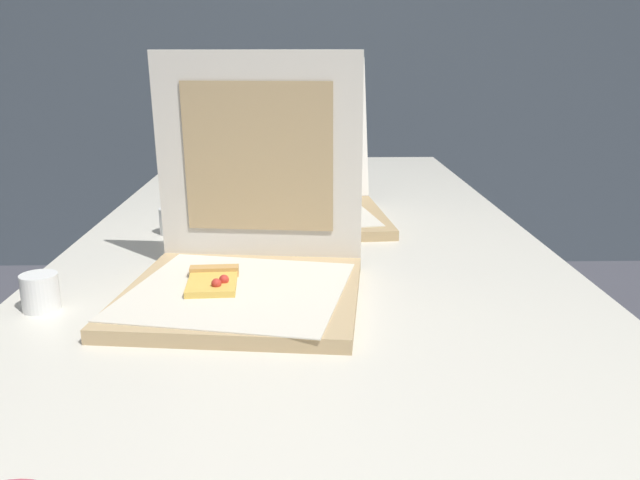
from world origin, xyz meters
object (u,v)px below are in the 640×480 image
object	(u,v)px
pizza_box_middle	(303,195)
cup_white_near_left	(40,292)
cup_white_mid	(173,221)
table	(308,263)
cup_white_far	(213,193)
pizza_box_front	(245,261)

from	to	relation	value
pizza_box_middle	cup_white_near_left	distance (m)	0.73
cup_white_mid	cup_white_near_left	bearing A→B (deg)	-104.69
table	cup_white_far	xyz separation A→B (m)	(-0.25, 0.40, 0.07)
cup_white_near_left	cup_white_mid	xyz separation A→B (m)	(0.12, 0.45, 0.00)
cup_white_mid	pizza_box_middle	bearing A→B (deg)	27.51
pizza_box_front	cup_white_mid	bearing A→B (deg)	122.99
table	cup_white_far	size ratio (longest dim) A/B	42.31
cup_white_far	cup_white_near_left	world-z (taller)	same
pizza_box_front	cup_white_far	world-z (taller)	pizza_box_front
pizza_box_front	cup_white_near_left	size ratio (longest dim) A/B	7.15
table	pizza_box_front	bearing A→B (deg)	-109.90
pizza_box_front	cup_white_far	size ratio (longest dim) A/B	7.15
table	cup_white_mid	world-z (taller)	cup_white_mid
pizza_box_front	cup_white_mid	xyz separation A→B (m)	(-0.19, 0.39, -0.03)
cup_white_far	cup_white_mid	xyz separation A→B (m)	(-0.05, -0.31, 0.00)
cup_white_far	cup_white_mid	world-z (taller)	same
cup_white_mid	cup_white_far	bearing A→B (deg)	80.92
cup_white_far	cup_white_near_left	distance (m)	0.78
cup_white_near_left	cup_white_mid	bearing A→B (deg)	75.31
pizza_box_middle	cup_white_near_left	bearing A→B (deg)	-128.63
pizza_box_middle	cup_white_far	distance (m)	0.29
table	pizza_box_front	size ratio (longest dim) A/B	5.92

